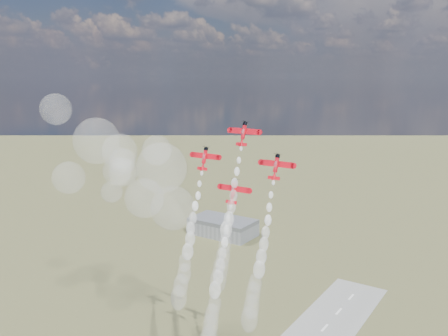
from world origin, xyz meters
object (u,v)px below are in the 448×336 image
Objects in this scene: hangar at (223,227)px; plane_right at (276,166)px; plane_lead at (243,133)px; plane_slot at (233,191)px; plane_left at (204,158)px.

plane_right is (127.26, -161.01, 87.31)m from hangar.
plane_lead is 1.00× the size of plane_slot.
hangar is 216.87m from plane_lead.
plane_lead reaches higher than plane_left.
plane_right is at bearing 12.44° from plane_slot.
plane_right reaches higher than hangar.
plane_left is (98.43, -161.01, 87.31)m from hangar.
plane_right reaches higher than plane_slot.
hangar is 223.03m from plane_right.
plane_left reaches higher than hangar.
plane_lead is at bearing 167.56° from plane_right.
hangar is 207.93m from plane_left.
plane_lead is 1.00× the size of plane_left.
hangar is at bearing 121.44° from plane_left.
plane_left is at bearing 167.56° from plane_slot.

